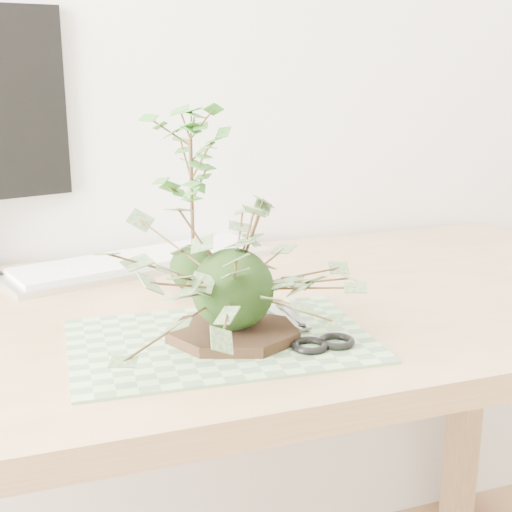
# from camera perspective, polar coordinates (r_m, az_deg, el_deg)

# --- Properties ---
(desk) EXTENTS (1.60, 0.70, 0.74)m
(desk) POSITION_cam_1_polar(r_m,az_deg,el_deg) (1.11, -5.40, -8.56)
(desk) COLOR tan
(desk) RESTS_ON ground_plane
(cutting_mat) EXTENTS (0.41, 0.29, 0.00)m
(cutting_mat) POSITION_cam_1_polar(r_m,az_deg,el_deg) (0.96, -2.85, -6.76)
(cutting_mat) COLOR #577A59
(cutting_mat) RESTS_ON desk
(stone_dish) EXTENTS (0.23, 0.23, 0.01)m
(stone_dish) POSITION_cam_1_polar(r_m,az_deg,el_deg) (0.95, -1.83, -6.20)
(stone_dish) COLOR black
(stone_dish) RESTS_ON cutting_mat
(ivy_kokedama) EXTENTS (0.40, 0.40, 0.22)m
(ivy_kokedama) POSITION_cam_1_polar(r_m,az_deg,el_deg) (0.92, -1.89, 0.35)
(ivy_kokedama) COLOR black
(ivy_kokedama) RESTS_ON stone_dish
(maple_kokedama) EXTENTS (0.20, 0.20, 0.32)m
(maple_kokedama) POSITION_cam_1_polar(r_m,az_deg,el_deg) (1.12, -5.25, 8.30)
(maple_kokedama) COLOR black
(maple_kokedama) RESTS_ON desk
(keyboard) EXTENTS (0.51, 0.27, 0.02)m
(keyboard) POSITION_cam_1_polar(r_m,az_deg,el_deg) (1.32, -9.16, -0.41)
(keyboard) COLOR silver
(keyboard) RESTS_ON desk
(scissors) EXTENTS (0.09, 0.20, 0.01)m
(scissors) POSITION_cam_1_polar(r_m,az_deg,el_deg) (0.95, 4.65, -6.47)
(scissors) COLOR gray
(scissors) RESTS_ON cutting_mat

